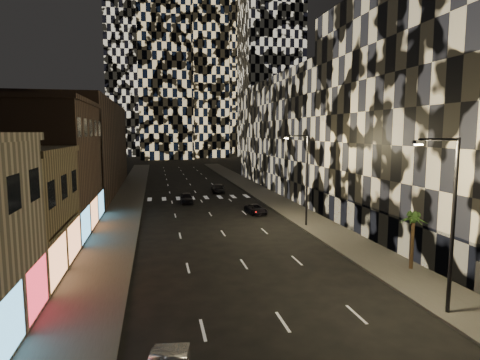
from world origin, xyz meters
name	(u,v)px	position (x,y,z in m)	size (l,w,h in m)	color
sidewalk_left	(128,200)	(-10.00, 50.00, 0.07)	(4.00, 120.00, 0.15)	#47443F
sidewalk_right	(266,195)	(10.00, 50.00, 0.07)	(4.00, 120.00, 0.15)	#47443F
curb_left	(143,199)	(-7.90, 50.00, 0.07)	(0.20, 120.00, 0.15)	#4C4C47
curb_right	(252,195)	(7.90, 50.00, 0.07)	(0.20, 120.00, 0.15)	#4C4C47
retail_brown	(37,169)	(-17.00, 33.50, 6.00)	(10.00, 15.00, 12.00)	#483328
retail_filler_left	(84,147)	(-17.00, 60.00, 7.00)	(10.00, 40.00, 14.00)	#483328
midrise_right	(451,114)	(20.00, 24.50, 11.00)	(16.00, 25.00, 22.00)	#232326
midrise_base	(369,222)	(12.30, 24.50, 1.50)	(0.60, 25.00, 3.00)	#383838
midrise_filler_right	(312,135)	(20.00, 57.00, 9.00)	(16.00, 40.00, 18.00)	#232326
tower_right_mid	(271,17)	(35.00, 135.00, 50.00)	(20.00, 20.00, 100.00)	black
tower_left_back	(137,5)	(-12.00, 165.00, 60.00)	(24.00, 24.00, 120.00)	black
tower_center_low	(164,22)	(-2.00, 140.00, 47.50)	(18.00, 18.00, 95.00)	black
streetlight_near	(449,213)	(8.35, 10.00, 5.35)	(2.55, 0.25, 9.00)	black
streetlight_far	(305,173)	(8.35, 30.00, 5.35)	(2.55, 0.25, 9.00)	black
car_dark_midlane	(187,198)	(-2.09, 45.96, 0.68)	(1.62, 4.02, 1.37)	black
car_dark_oncoming	(218,188)	(3.50, 54.66, 0.67)	(1.88, 4.62, 1.34)	black
car_dark_rightlane	(256,209)	(5.22, 37.20, 0.54)	(1.79, 3.87, 1.08)	black
palm_tree	(413,222)	(10.90, 16.35, 3.40)	(2.01, 1.98, 3.94)	#47331E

